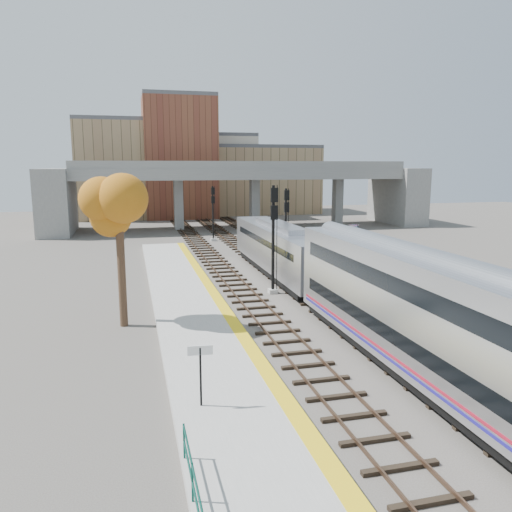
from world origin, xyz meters
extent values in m
plane|color=#47423D|center=(0.00, 0.00, 0.00)|extent=(160.00, 160.00, 0.00)
cube|color=#9E9E99|center=(-7.25, 0.00, 0.17)|extent=(4.50, 60.00, 0.35)
cube|color=yellow|center=(-5.35, 0.00, 0.35)|extent=(0.70, 60.00, 0.01)
cube|color=black|center=(-3.20, 12.50, 0.07)|extent=(2.50, 95.00, 0.14)
cube|color=brown|center=(-3.92, 12.50, 0.18)|extent=(0.07, 95.00, 0.14)
cube|color=brown|center=(-2.48, 12.50, 0.18)|extent=(0.07, 95.00, 0.14)
cube|color=black|center=(1.00, 12.50, 0.07)|extent=(2.50, 95.00, 0.14)
cube|color=brown|center=(0.28, 12.50, 0.18)|extent=(0.07, 95.00, 0.14)
cube|color=brown|center=(1.72, 12.50, 0.18)|extent=(0.07, 95.00, 0.14)
cube|color=black|center=(5.00, 12.50, 0.07)|extent=(2.50, 95.00, 0.14)
cube|color=brown|center=(4.28, 12.50, 0.18)|extent=(0.07, 95.00, 0.14)
cube|color=brown|center=(5.72, 12.50, 0.18)|extent=(0.07, 95.00, 0.14)
cube|color=slate|center=(5.00, 45.00, 7.75)|extent=(46.00, 10.00, 1.50)
cube|color=slate|center=(5.00, 40.20, 9.00)|extent=(46.00, 0.20, 1.00)
cube|color=slate|center=(5.00, 49.80, 9.00)|extent=(46.00, 0.20, 1.00)
cube|color=slate|center=(-12.00, 45.00, 3.50)|extent=(1.20, 1.60, 7.00)
cube|color=slate|center=(-4.00, 45.00, 3.50)|extent=(1.20, 1.60, 7.00)
cube|color=slate|center=(7.00, 45.00, 3.50)|extent=(1.20, 1.60, 7.00)
cube|color=slate|center=(20.00, 45.00, 3.50)|extent=(1.20, 1.60, 7.00)
cube|color=slate|center=(-20.00, 45.00, 4.25)|extent=(4.00, 12.00, 8.50)
cube|color=slate|center=(30.00, 45.00, 4.25)|extent=(4.00, 12.00, 8.50)
cube|color=#977E57|center=(-10.00, 65.00, 8.00)|extent=(18.00, 14.00, 16.00)
cube|color=#4C4C4F|center=(-10.00, 65.00, 16.30)|extent=(18.00, 14.00, 0.60)
cube|color=beige|center=(4.00, 70.00, 7.00)|extent=(16.00, 16.00, 14.00)
cube|color=#4C4C4F|center=(4.00, 70.00, 14.30)|extent=(16.00, 16.00, 0.60)
cube|color=brown|center=(-2.00, 62.00, 10.00)|extent=(12.00, 10.00, 20.00)
cube|color=#4C4C4F|center=(-2.00, 62.00, 20.30)|extent=(12.00, 10.00, 0.60)
cube|color=#977E57|center=(14.00, 68.00, 6.00)|extent=(20.00, 14.00, 12.00)
cube|color=#4C4C4F|center=(14.00, 68.00, 12.30)|extent=(20.00, 14.00, 0.60)
cube|color=black|center=(14.00, 28.00, 0.02)|extent=(14.00, 18.00, 0.04)
cube|color=#A8AAB2|center=(1.00, 12.64, 2.35)|extent=(3.00, 19.00, 3.20)
cube|color=black|center=(1.00, 22.16, 2.95)|extent=(2.20, 0.06, 1.10)
cube|color=black|center=(1.00, 12.64, 2.95)|extent=(3.02, 16.15, 0.50)
cube|color=black|center=(1.00, 12.64, 0.50)|extent=(2.70, 17.10, 0.50)
cube|color=#A8AAB2|center=(1.00, 12.64, 4.15)|extent=(1.60, 9.50, 0.40)
cube|color=#A8AAB2|center=(1.00, -9.96, 2.95)|extent=(3.00, 25.00, 4.60)
cube|color=black|center=(1.00, -9.96, 4.15)|extent=(3.02, 23.00, 0.75)
cube|color=black|center=(1.00, -9.96, 2.05)|extent=(3.02, 23.00, 0.65)
cube|color=maroon|center=(1.00, -9.96, 1.20)|extent=(3.03, 24.00, 0.12)
cube|color=navy|center=(1.00, -9.96, 1.00)|extent=(3.03, 24.00, 0.12)
cube|color=black|center=(1.00, -9.96, 0.45)|extent=(2.70, 23.75, 0.40)
cube|color=#9E9E99|center=(-1.10, 7.31, 0.15)|extent=(0.60, 0.60, 0.30)
cylinder|color=black|center=(-1.10, 7.31, 3.79)|extent=(0.22, 0.22, 7.58)
cube|color=black|center=(-1.10, 7.06, 6.93)|extent=(0.49, 0.18, 0.97)
cube|color=black|center=(-1.10, 7.06, 5.74)|extent=(0.49, 0.18, 0.97)
cube|color=#9E9E99|center=(3.00, 17.38, 0.15)|extent=(0.60, 0.60, 0.30)
cylinder|color=black|center=(3.00, 17.38, 3.44)|extent=(0.20, 0.20, 6.89)
cube|color=black|center=(3.00, 17.13, 6.30)|extent=(0.44, 0.18, 0.89)
cube|color=black|center=(3.00, 17.13, 5.21)|extent=(0.44, 0.18, 0.89)
cube|color=#9E9E99|center=(-1.10, 33.00, 0.15)|extent=(0.60, 0.60, 0.30)
cylinder|color=black|center=(-1.10, 33.00, 3.26)|extent=(0.19, 0.19, 6.51)
cube|color=black|center=(-1.10, 32.75, 5.96)|extent=(0.42, 0.18, 0.84)
cube|color=black|center=(-1.10, 32.75, 4.93)|extent=(0.42, 0.18, 0.84)
cylinder|color=black|center=(-8.46, -8.83, 1.45)|extent=(0.08, 0.08, 2.20)
cube|color=white|center=(-8.46, -8.83, 2.45)|extent=(0.90, 0.13, 0.35)
cylinder|color=#382619|center=(-11.25, 2.39, 3.12)|extent=(0.44, 0.44, 6.24)
ellipsoid|color=#B36917|center=(-11.25, 2.39, 6.69)|extent=(3.60, 3.60, 4.46)
imported|color=#99999E|center=(11.46, 25.11, 0.69)|extent=(2.29, 4.06, 1.30)
imported|color=#99999E|center=(14.23, 29.41, 0.64)|extent=(1.36, 3.68, 1.20)
imported|color=#99999E|center=(16.84, 32.43, 0.69)|extent=(3.66, 4.85, 1.31)
camera|label=1|loc=(-10.65, -25.59, 8.90)|focal=35.00mm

